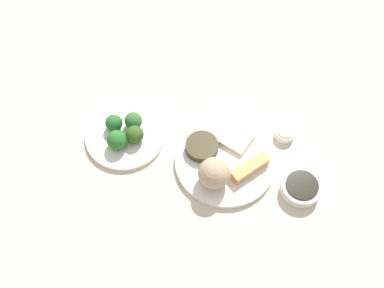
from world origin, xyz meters
TOP-DOWN VIEW (x-y plane):
  - tabletop at (0.00, 0.00)m, footprint 2.20×2.20m
  - main_plate at (0.03, 0.05)m, footprint 0.27×0.27m
  - rice_scoop at (0.10, 0.05)m, footprint 0.08×0.08m
  - spring_roll at (0.03, 0.12)m, footprint 0.11×0.08m
  - crab_rangoon_wonton at (-0.04, 0.05)m, footprint 0.09×0.09m
  - stir_fry_heap at (0.03, -0.02)m, footprint 0.09×0.09m
  - broccoli_plate at (0.08, -0.23)m, footprint 0.22×0.22m
  - broccoli_floret_0 at (0.12, -0.23)m, footprint 0.05×0.05m
  - broccoli_floret_1 at (0.08, -0.27)m, footprint 0.05×0.05m
  - broccoli_floret_2 at (0.08, -0.20)m, footprint 0.05×0.05m
  - broccoli_floret_3 at (0.05, -0.22)m, footprint 0.05×0.05m
  - soy_sauce_bowl at (0.01, 0.26)m, footprint 0.10×0.10m
  - soy_sauce_bowl_liquid at (0.01, 0.26)m, footprint 0.08×0.08m
  - sauce_ramekin_hot_mustard at (-0.13, 0.16)m, footprint 0.05×0.05m
  - sauce_ramekin_hot_mustard_liquid at (-0.13, 0.16)m, footprint 0.04×0.04m

SIDE VIEW (x-z plane):
  - tabletop at x=0.00m, z-range 0.00..0.02m
  - broccoli_plate at x=0.08m, z-range 0.02..0.03m
  - main_plate at x=0.03m, z-range 0.02..0.04m
  - sauce_ramekin_hot_mustard at x=-0.13m, z-range 0.02..0.04m
  - soy_sauce_bowl at x=0.01m, z-range 0.02..0.05m
  - crab_rangoon_wonton at x=-0.04m, z-range 0.04..0.05m
  - sauce_ramekin_hot_mustard_liquid at x=-0.13m, z-range 0.04..0.05m
  - stir_fry_heap at x=0.03m, z-range 0.04..0.06m
  - spring_roll at x=0.03m, z-range 0.04..0.06m
  - soy_sauce_bowl_liquid at x=0.01m, z-range 0.05..0.06m
  - broccoli_floret_1 at x=0.08m, z-range 0.03..0.08m
  - broccoli_floret_3 at x=0.05m, z-range 0.03..0.08m
  - broccoli_floret_2 at x=0.08m, z-range 0.03..0.08m
  - broccoli_floret_0 at x=0.12m, z-range 0.03..0.09m
  - rice_scoop at x=0.10m, z-range 0.04..0.12m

